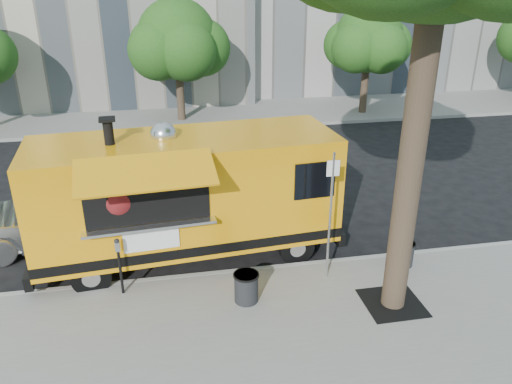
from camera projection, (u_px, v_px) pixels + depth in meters
ground at (248, 254)px, 12.65m from camera, size 120.00×120.00×0.00m
sidewalk at (286, 362)px, 9.01m from camera, size 60.00×6.00×0.15m
curb at (255, 271)px, 11.78m from camera, size 60.00×0.14×0.16m
far_sidewalk at (201, 116)px, 24.77m from camera, size 60.00×5.00×0.15m
tree_well at (392, 303)px, 10.51m from camera, size 1.20×1.20×0.02m
far_tree_b at (177, 39)px, 22.37m from camera, size 3.60×3.60×5.50m
far_tree_c at (368, 38)px, 23.68m from camera, size 3.24×3.24×5.21m
sign_post at (331, 209)px, 10.77m from camera, size 0.28×0.06×3.00m
parking_meter at (119, 260)px, 10.52m from camera, size 0.11×0.11×1.33m
food_truck at (186, 194)px, 11.86m from camera, size 7.54×3.88×3.66m
trash_bin_left at (404, 253)px, 11.79m from camera, size 0.50×0.50×0.59m
trash_bin_right at (246, 287)px, 10.46m from camera, size 0.55×0.55×0.66m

